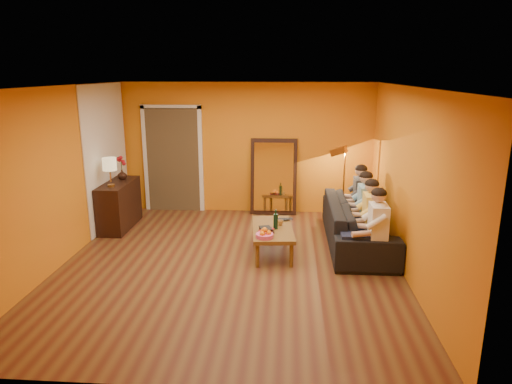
# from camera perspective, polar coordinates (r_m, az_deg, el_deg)

# --- Properties ---
(room_shell) EXTENTS (5.00, 5.50, 2.60)m
(room_shell) POSITION_cam_1_polar(r_m,az_deg,el_deg) (6.85, -3.00, 2.20)
(room_shell) COLOR brown
(room_shell) RESTS_ON ground
(white_accent) EXTENTS (0.02, 1.90, 2.58)m
(white_accent) POSITION_cam_1_polar(r_m,az_deg,el_deg) (8.80, -18.17, 4.32)
(white_accent) COLOR white
(white_accent) RESTS_ON wall_left
(doorway_recess) EXTENTS (1.06, 0.30, 2.10)m
(doorway_recess) POSITION_cam_1_polar(r_m,az_deg,el_deg) (9.55, -10.14, 4.07)
(doorway_recess) COLOR #3F2D19
(doorway_recess) RESTS_ON floor
(door_jamb_left) EXTENTS (0.08, 0.06, 2.20)m
(door_jamb_left) POSITION_cam_1_polar(r_m,az_deg,el_deg) (9.59, -13.62, 3.94)
(door_jamb_left) COLOR white
(door_jamb_left) RESTS_ON wall_back
(door_jamb_right) EXTENTS (0.08, 0.06, 2.20)m
(door_jamb_right) POSITION_cam_1_polar(r_m,az_deg,el_deg) (9.31, -6.90, 3.92)
(door_jamb_right) COLOR white
(door_jamb_right) RESTS_ON wall_back
(door_header) EXTENTS (1.22, 0.06, 0.08)m
(door_header) POSITION_cam_1_polar(r_m,az_deg,el_deg) (9.29, -10.62, 10.43)
(door_header) COLOR white
(door_header) RESTS_ON wall_back
(mirror_frame) EXTENTS (0.92, 0.27, 1.51)m
(mirror_frame) POSITION_cam_1_polar(r_m,az_deg,el_deg) (9.12, 2.23, 1.94)
(mirror_frame) COLOR black
(mirror_frame) RESTS_ON floor
(mirror_glass) EXTENTS (0.78, 0.21, 1.35)m
(mirror_glass) POSITION_cam_1_polar(r_m,az_deg,el_deg) (9.08, 2.22, 1.88)
(mirror_glass) COLOR white
(mirror_glass) RESTS_ON mirror_frame
(sideboard) EXTENTS (0.44, 1.18, 0.85)m
(sideboard) POSITION_cam_1_polar(r_m,az_deg,el_deg) (8.72, -16.71, -1.57)
(sideboard) COLOR black
(sideboard) RESTS_ON floor
(table_lamp) EXTENTS (0.24, 0.24, 0.51)m
(table_lamp) POSITION_cam_1_polar(r_m,az_deg,el_deg) (8.29, -17.77, 2.36)
(table_lamp) COLOR beige
(table_lamp) RESTS_ON sideboard
(sofa) EXTENTS (2.48, 0.97, 0.72)m
(sofa) POSITION_cam_1_polar(r_m,az_deg,el_deg) (7.74, 12.57, -3.84)
(sofa) COLOR black
(sofa) RESTS_ON floor
(coffee_table) EXTENTS (0.73, 1.27, 0.42)m
(coffee_table) POSITION_cam_1_polar(r_m,az_deg,el_deg) (7.26, 2.06, -6.04)
(coffee_table) COLOR brown
(coffee_table) RESTS_ON floor
(floor_lamp) EXTENTS (0.37, 0.34, 1.44)m
(floor_lamp) POSITION_cam_1_polar(r_m,az_deg,el_deg) (8.68, 10.89, 0.73)
(floor_lamp) COLOR #BC8537
(floor_lamp) RESTS_ON floor
(dog) EXTENTS (0.37, 0.56, 0.64)m
(dog) POSITION_cam_1_polar(r_m,az_deg,el_deg) (7.27, 11.73, -5.36)
(dog) COLOR #AA774C
(dog) RESTS_ON floor
(person_far_left) EXTENTS (0.70, 0.44, 1.22)m
(person_far_left) POSITION_cam_1_polar(r_m,az_deg,el_deg) (6.75, 14.97, -4.56)
(person_far_left) COLOR silver
(person_far_left) RESTS_ON sofa
(person_mid_left) EXTENTS (0.70, 0.44, 1.22)m
(person_mid_left) POSITION_cam_1_polar(r_m,az_deg,el_deg) (7.27, 14.19, -3.13)
(person_mid_left) COLOR #EFC64F
(person_mid_left) RESTS_ON sofa
(person_mid_right) EXTENTS (0.70, 0.44, 1.22)m
(person_mid_right) POSITION_cam_1_polar(r_m,az_deg,el_deg) (7.78, 13.52, -1.89)
(person_mid_right) COLOR #7EABC3
(person_mid_right) RESTS_ON sofa
(person_far_right) EXTENTS (0.70, 0.44, 1.22)m
(person_far_right) POSITION_cam_1_polar(r_m,az_deg,el_deg) (8.31, 12.93, -0.80)
(person_far_right) COLOR #323237
(person_far_right) RESTS_ON sofa
(fruit_bowl) EXTENTS (0.26, 0.26, 0.16)m
(fruit_bowl) POSITION_cam_1_polar(r_m,az_deg,el_deg) (6.74, 1.08, -5.08)
(fruit_bowl) COLOR #EB5391
(fruit_bowl) RESTS_ON coffee_table
(wine_bottle) EXTENTS (0.07, 0.07, 0.31)m
(wine_bottle) POSITION_cam_1_polar(r_m,az_deg,el_deg) (7.09, 2.47, -3.44)
(wine_bottle) COLOR black
(wine_bottle) RESTS_ON coffee_table
(tumbler) EXTENTS (0.11, 0.11, 0.08)m
(tumbler) POSITION_cam_1_polar(r_m,az_deg,el_deg) (7.28, 3.06, -3.87)
(tumbler) COLOR #B27F3F
(tumbler) RESTS_ON coffee_table
(laptop) EXTENTS (0.32, 0.23, 0.02)m
(laptop) POSITION_cam_1_polar(r_m,az_deg,el_deg) (7.51, 3.55, -3.54)
(laptop) COLOR black
(laptop) RESTS_ON coffee_table
(book_lower) EXTENTS (0.25, 0.31, 0.03)m
(book_lower) POSITION_cam_1_polar(r_m,az_deg,el_deg) (7.00, 0.53, -4.89)
(book_lower) COLOR black
(book_lower) RESTS_ON coffee_table
(book_mid) EXTENTS (0.25, 0.29, 0.02)m
(book_mid) POSITION_cam_1_polar(r_m,az_deg,el_deg) (7.00, 0.62, -4.69)
(book_mid) COLOR #A5121D
(book_mid) RESTS_ON book_lower
(book_upper) EXTENTS (0.23, 0.26, 0.02)m
(book_upper) POSITION_cam_1_polar(r_m,az_deg,el_deg) (6.98, 0.53, -4.59)
(book_upper) COLOR black
(book_upper) RESTS_ON book_mid
(vase) EXTENTS (0.17, 0.17, 0.18)m
(vase) POSITION_cam_1_polar(r_m,az_deg,el_deg) (8.82, -16.39, 2.10)
(vase) COLOR black
(vase) RESTS_ON sideboard
(flowers) EXTENTS (0.17, 0.17, 0.45)m
(flowers) POSITION_cam_1_polar(r_m,az_deg,el_deg) (8.77, -16.51, 3.72)
(flowers) COLOR #A5121D
(flowers) RESTS_ON vase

